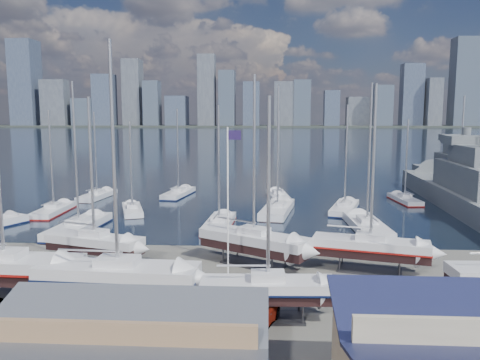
{
  "coord_description": "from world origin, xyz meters",
  "views": [
    {
      "loc": [
        6.22,
        -43.89,
        12.4
      ],
      "look_at": [
        3.11,
        8.0,
        5.43
      ],
      "focal_mm": 35.0,
      "sensor_mm": 36.0,
      "label": 1
    }
  ],
  "objects": [
    {
      "name": "ground",
      "position": [
        0.0,
        -10.0,
        0.0
      ],
      "size": [
        1400.0,
        1400.0,
        0.0
      ],
      "primitive_type": "plane",
      "color": "#605E59",
      "rests_on": "ground"
    },
    {
      "name": "water",
      "position": [
        0.0,
        300.0,
        -0.15
      ],
      "size": [
        1400.0,
        600.0,
        0.4
      ],
      "primitive_type": "cube",
      "color": "#172435",
      "rests_on": "ground"
    },
    {
      "name": "far_shore",
      "position": [
        0.0,
        560.0,
        1.1
      ],
      "size": [
        1400.0,
        80.0,
        2.2
      ],
      "primitive_type": "cube",
      "color": "#2D332D",
      "rests_on": "ground"
    },
    {
      "name": "skyline",
      "position": [
        -7.83,
        553.76,
        39.09
      ],
      "size": [
        639.14,
        43.8,
        107.69
      ],
      "color": "#475166",
      "rests_on": "far_shore"
    },
    {
      "name": "sailboat_cradle_1",
      "position": [
        -11.85,
        -13.82,
        2.13
      ],
      "size": [
        10.84,
        3.46,
        17.23
      ],
      "rotation": [
        0.0,
        0.0,
        -0.04
      ],
      "color": "#2D2D33",
      "rests_on": "ground"
    },
    {
      "name": "sailboat_cradle_2",
      "position": [
        -8.3,
        -6.46,
        1.98
      ],
      "size": [
        8.85,
        4.78,
        14.07
      ],
      "rotation": [
        0.0,
        0.0,
        -0.3
      ],
      "color": "#2D2D33",
      "rests_on": "ground"
    },
    {
      "name": "sailboat_cradle_3",
      "position": [
        -3.5,
        -15.05,
        2.13
      ],
      "size": [
        10.82,
        3.58,
        17.15
      ],
      "rotation": [
        0.0,
        0.0,
        -0.06
      ],
      "color": "#2D2D33",
      "rests_on": "ground"
    },
    {
      "name": "sailboat_cradle_4",
      "position": [
        5.09,
        -5.57,
        2.07
      ],
      "size": [
        9.72,
        7.3,
        15.85
      ],
      "rotation": [
        0.0,
        0.0,
        -0.54
      ],
      "color": "#2D2D33",
      "rests_on": "ground"
    },
    {
      "name": "sailboat_cradle_5",
      "position": [
        6.27,
        -16.26,
        1.95
      ],
      "size": [
        8.44,
        2.75,
        13.66
      ],
      "rotation": [
        0.0,
        0.0,
        0.05
      ],
      "color": "#2D2D33",
      "rests_on": "ground"
    },
    {
      "name": "sailboat_cradle_6",
      "position": [
        14.53,
        -6.68,
        2.02
      ],
      "size": [
        9.59,
        4.86,
        15.01
      ],
      "rotation": [
        0.0,
        0.0,
        -0.26
      ],
      "color": "#2D2D33",
      "rests_on": "ground"
    },
    {
      "name": "sailboat_moored_1",
      "position": [
        -21.49,
        14.12,
        0.31
      ],
      "size": [
        3.01,
        9.44,
        13.96
      ],
      "rotation": [
        0.0,
        0.0,
        1.61
      ],
      "color": "black",
      "rests_on": "water"
    },
    {
      "name": "sailboat_moored_2",
      "position": [
        -20.0,
        25.64,
        0.32
      ],
      "size": [
        3.47,
        9.38,
        13.85
      ],
      "rotation": [
        0.0,
        0.0,
        1.47
      ],
      "color": "black",
      "rests_on": "water"
    },
    {
      "name": "sailboat_moored_3",
      "position": [
        -14.4,
        4.98,
        0.31
      ],
      "size": [
        3.82,
        11.5,
        16.95
      ],
      "rotation": [
        0.0,
        0.0,
        1.51
      ],
      "color": "black",
      "rests_on": "water"
    },
    {
      "name": "sailboat_moored_4",
      "position": [
        -11.42,
        15.1,
        0.33
      ],
      "size": [
        4.92,
        8.55,
        12.46
      ],
      "rotation": [
        0.0,
        0.0,
        1.91
      ],
      "color": "black",
      "rests_on": "water"
    },
    {
      "name": "sailboat_moored_5",
      "position": [
        -7.88,
        28.42,
        0.31
      ],
      "size": [
        4.11,
        9.91,
        14.38
      ],
      "rotation": [
        0.0,
        0.0,
        1.42
      ],
      "color": "black",
      "rests_on": "water"
    },
    {
      "name": "sailboat_moored_6",
      "position": [
        0.76,
        7.71,
        0.31
      ],
      "size": [
        3.26,
        9.78,
        14.4
      ],
      "rotation": [
        0.0,
        0.0,
        1.51
      ],
      "color": "black",
      "rests_on": "water"
    },
    {
      "name": "sailboat_moored_7",
      "position": [
        7.49,
        15.83,
        0.32
      ],
      "size": [
        5.01,
        11.71,
        17.13
      ],
      "rotation": [
        0.0,
        0.0,
        1.4
      ],
      "color": "black",
      "rests_on": "water"
    },
    {
      "name": "sailboat_moored_8",
      "position": [
        7.84,
        26.77,
        0.31
      ],
      "size": [
        3.7,
        9.65,
        14.07
      ],
      "rotation": [
        0.0,
        0.0,
        1.69
      ],
      "color": "black",
      "rests_on": "water"
    },
    {
      "name": "sailboat_moored_9",
      "position": [
        17.19,
        7.28,
        0.32
      ],
      "size": [
        3.63,
        11.26,
        16.8
      ],
      "rotation": [
        0.0,
        0.0,
        1.62
      ],
      "color": "black",
      "rests_on": "water"
    },
    {
      "name": "sailboat_moored_10",
      "position": [
        16.43,
        17.76,
        0.31
      ],
      "size": [
        5.47,
        10.2,
        14.68
      ],
      "rotation": [
        0.0,
        0.0,
        1.28
      ],
      "color": "black",
      "rests_on": "water"
    },
    {
      "name": "sailboat_moored_11",
      "position": [
        26.37,
        25.18,
        0.31
      ],
      "size": [
        3.16,
        8.71,
        12.74
      ],
      "rotation": [
        0.0,
        0.0,
        1.66
      ],
      "color": "black",
      "rests_on": "water"
    },
    {
      "name": "naval_ship_east",
      "position": [
        33.76,
        18.64,
        1.67
      ],
      "size": [
        10.89,
        50.44,
        18.51
      ],
      "rotation": [
        0.0,
        0.0,
        1.51
      ],
      "color": "#595F62",
      "rests_on": "water"
    },
    {
      "name": "naval_ship_west",
      "position": [
        40.59,
        41.53,
        1.67
      ],
      "size": [
        7.67,
        39.55,
        17.54
      ],
      "rotation": [
        0.0,
        0.0,
        1.54
      ],
      "color": "#595F62",
      "rests_on": "water"
    },
    {
      "name": "car_c",
      "position": [
        5.14,
        -17.96,
        0.77
      ],
      "size": [
        4.08,
        6.04,
        1.54
      ],
      "primitive_type": "imported",
      "rotation": [
        0.0,
        0.0,
        -0.3
      ],
      "color": "gray",
      "rests_on": "ground"
    },
    {
      "name": "car_d",
      "position": [
        11.67,
        -21.3,
        0.66
      ],
      "size": [
        3.14,
        4.88,
        1.32
      ],
      "primitive_type": "imported",
      "rotation": [
        0.0,
        0.0,
        -0.31
      ],
      "color": "gray",
      "rests_on": "ground"
    },
    {
      "name": "flagpole",
      "position": [
        3.36,
        -9.89,
        6.73
      ],
      "size": [
        1.04,
        0.12,
        11.72
      ],
      "color": "white",
      "rests_on": "ground"
    }
  ]
}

